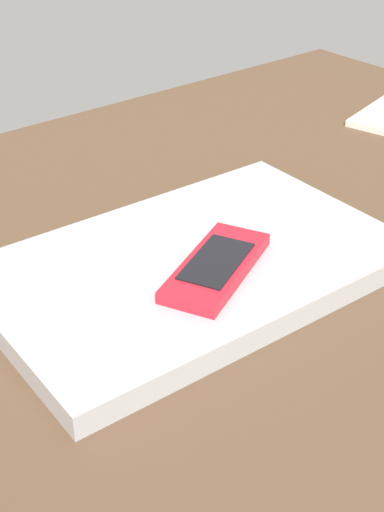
% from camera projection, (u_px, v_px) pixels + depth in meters
% --- Properties ---
extents(desk_surface, '(1.20, 0.80, 0.03)m').
position_uv_depth(desk_surface, '(184.00, 305.00, 0.60)').
color(desk_surface, brown).
rests_on(desk_surface, ground).
extents(laptop_closed, '(0.35, 0.23, 0.02)m').
position_uv_depth(laptop_closed, '(192.00, 266.00, 0.61)').
color(laptop_closed, '#B7BABC').
rests_on(laptop_closed, desk_surface).
extents(cell_phone_on_laptop, '(0.13, 0.10, 0.01)m').
position_uv_depth(cell_phone_on_laptop, '(216.00, 267.00, 0.58)').
color(cell_phone_on_laptop, red).
rests_on(cell_phone_on_laptop, laptop_closed).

